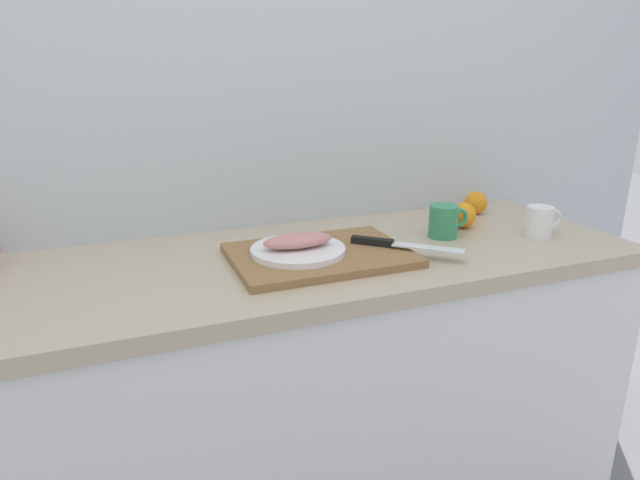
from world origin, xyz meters
TOP-DOWN VIEW (x-y plane):
  - back_wall at (0.00, 0.33)m, footprint 3.20×0.05m
  - kitchen_counter at (0.00, 0.00)m, footprint 2.00×0.60m
  - cutting_board at (0.15, -0.04)m, footprint 0.44×0.31m
  - white_plate at (0.09, -0.03)m, footprint 0.24×0.24m
  - fish_fillet at (0.09, -0.03)m, footprint 0.18×0.08m
  - chef_knife at (0.33, -0.07)m, footprint 0.23×0.22m
  - coffee_mug_1 at (0.54, 0.01)m, footprint 0.12×0.08m
  - coffee_mug_2 at (0.79, -0.09)m, footprint 0.11×0.07m
  - orange_0 at (0.77, 0.18)m, footprint 0.07×0.07m
  - orange_1 at (0.64, 0.06)m, footprint 0.08×0.08m

SIDE VIEW (x-z plane):
  - kitchen_counter at x=0.00m, z-range 0.00..0.90m
  - cutting_board at x=0.15m, z-range 0.90..0.92m
  - white_plate at x=0.09m, z-range 0.92..0.93m
  - chef_knife at x=0.33m, z-range 0.92..0.94m
  - orange_0 at x=0.77m, z-range 0.90..0.97m
  - orange_1 at x=0.64m, z-range 0.90..0.98m
  - coffee_mug_2 at x=0.79m, z-range 0.90..0.99m
  - coffee_mug_1 at x=0.54m, z-range 0.90..0.99m
  - fish_fillet at x=0.09m, z-range 0.94..0.97m
  - back_wall at x=0.00m, z-range 0.00..2.50m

